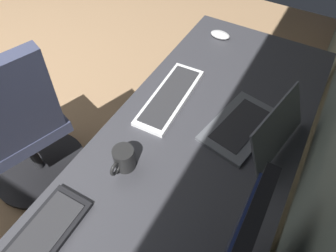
% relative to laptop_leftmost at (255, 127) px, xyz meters
% --- Properties ---
extents(desk, '(1.97, 0.73, 0.73)m').
position_rel_laptop_leftmost_xyz_m(desk, '(0.28, -0.17, -0.11)').
color(desk, '#38383D').
rests_on(desk, ground).
extents(laptop_leftmost, '(0.38, 0.33, 0.19)m').
position_rel_laptop_leftmost_xyz_m(laptop_leftmost, '(0.00, 0.00, 0.00)').
color(laptop_leftmost, '#595B60').
rests_on(laptop_leftmost, desk).
extents(keyboard_main, '(0.43, 0.16, 0.02)m').
position_rel_laptop_leftmost_xyz_m(keyboard_main, '(-0.01, -0.38, -0.04)').
color(keyboard_main, silver).
rests_on(keyboard_main, desk).
extents(keyboard_spare, '(0.42, 0.15, 0.02)m').
position_rel_laptop_leftmost_xyz_m(keyboard_spare, '(0.75, -0.42, -0.04)').
color(keyboard_spare, black).
rests_on(keyboard_spare, desk).
extents(mouse_main, '(0.06, 0.10, 0.03)m').
position_rel_laptop_leftmost_xyz_m(mouse_main, '(-0.54, -0.37, -0.03)').
color(mouse_main, silver).
rests_on(mouse_main, desk).
extents(coffee_mug, '(0.12, 0.08, 0.09)m').
position_rel_laptop_leftmost_xyz_m(coffee_mug, '(0.37, -0.35, 0.00)').
color(coffee_mug, black).
rests_on(coffee_mug, desk).
extents(office_chair, '(0.56, 0.60, 0.97)m').
position_rel_laptop_leftmost_xyz_m(office_chair, '(0.35, -1.05, -0.32)').
color(office_chair, '#383D56').
rests_on(office_chair, ground).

